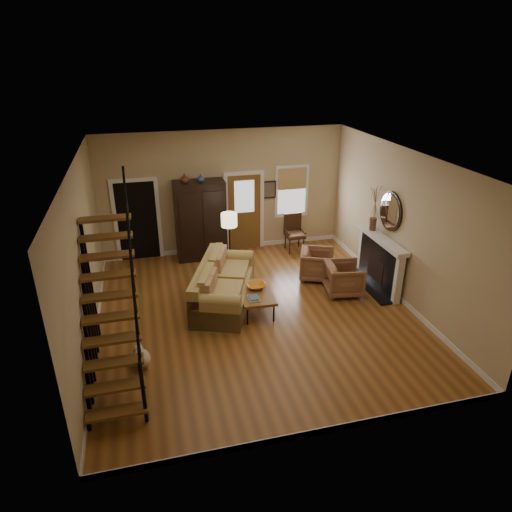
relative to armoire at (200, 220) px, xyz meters
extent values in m
plane|color=brown|center=(0.70, -3.15, -1.05)|extent=(7.00, 7.00, 0.00)
plane|color=white|center=(0.70, -3.15, 2.25)|extent=(7.00, 7.00, 0.00)
cube|color=tan|center=(0.70, 0.35, 0.60)|extent=(6.50, 0.04, 3.30)
cube|color=tan|center=(-2.55, -3.15, 0.60)|extent=(0.04, 7.00, 3.30)
cube|color=tan|center=(3.95, -3.15, 0.60)|extent=(0.04, 7.00, 3.30)
cube|color=black|center=(-1.60, 0.50, 0.00)|extent=(1.00, 0.36, 2.10)
cube|color=brown|center=(1.25, 0.33, 0.00)|extent=(0.90, 0.06, 2.10)
cube|color=silver|center=(2.60, 0.32, 0.50)|extent=(0.96, 0.06, 1.46)
cube|color=black|center=(3.83, -2.65, -0.48)|extent=(0.24, 1.60, 1.15)
cube|color=white|center=(3.77, -2.65, 0.15)|extent=(0.30, 1.95, 0.10)
cylinder|color=silver|center=(3.90, -2.65, 0.80)|extent=(0.05, 0.90, 0.90)
imported|color=#4C2619|center=(-0.35, -0.10, 1.17)|extent=(0.24, 0.24, 0.25)
imported|color=#334C60|center=(0.05, -0.10, 1.16)|extent=(0.20, 0.20, 0.21)
imported|color=orange|center=(0.77, -2.88, -0.55)|extent=(0.40, 0.40, 0.10)
imported|color=brown|center=(2.86, -2.79, -0.68)|extent=(0.93, 0.91, 0.74)
imported|color=brown|center=(2.54, -1.93, -0.68)|extent=(1.04, 1.03, 0.73)
camera|label=1|loc=(-1.36, -11.24, 4.10)|focal=32.00mm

